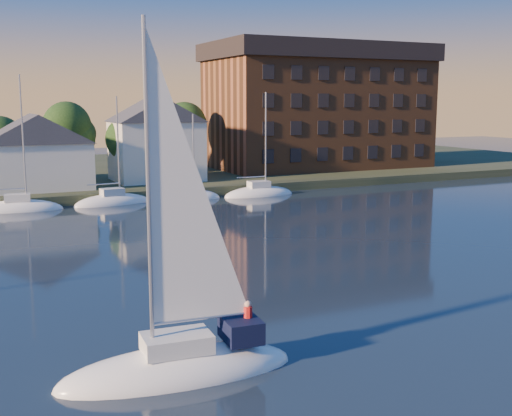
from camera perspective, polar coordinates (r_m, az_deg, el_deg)
ground at (r=23.56m, az=15.35°, el=-17.20°), size 260.00×260.00×0.00m
shoreline_land at (r=92.45m, az=-16.40°, el=2.62°), size 160.00×50.00×2.00m
wooden_dock at (r=70.00m, az=-13.42°, el=0.65°), size 120.00×3.00×1.00m
clubhouse_centre at (r=73.41m, az=-18.99°, el=4.83°), size 11.55×8.40×8.08m
clubhouse_east at (r=78.08m, az=-8.89°, el=6.12°), size 10.50×8.40×9.80m
condo_block at (r=93.94m, az=5.55°, el=9.06°), size 31.00×17.00×17.40m
tree_line at (r=80.46m, az=-13.86°, el=6.89°), size 93.40×5.40×8.90m
hero_sailboat at (r=25.59m, az=-6.69°, el=-13.22°), size 9.54×3.69×14.50m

